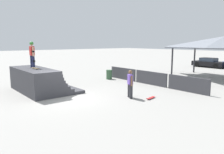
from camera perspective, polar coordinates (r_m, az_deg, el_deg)
ground_plane at (r=13.55m, az=-11.76°, el=-5.43°), size 160.00×160.00×0.00m
quarter_pipe_ramp at (r=15.76m, az=-18.71°, el=-1.04°), size 5.00×3.34×1.60m
skater_on_deck at (r=15.76m, az=-20.16°, el=5.92°), size 0.76×0.27×1.79m
skateboard_on_deck at (r=15.20m, az=-19.39°, el=2.20°), size 0.84×0.24×0.09m
bystander_walking at (r=13.20m, az=4.77°, el=-1.46°), size 0.66×0.41×1.70m
skateboard_on_ground at (r=13.30m, az=10.08°, el=-5.39°), size 0.37×0.84×0.09m
barrier_fence at (r=17.59m, az=10.09°, el=-0.30°), size 9.69×0.12×1.05m
pavilion_shelter at (r=22.24m, az=27.23°, el=8.00°), size 9.35×4.84×3.88m
trash_bin at (r=19.93m, az=-0.76°, el=0.65°), size 0.52×0.52×0.85m
parked_car_black at (r=32.11m, az=24.01°, el=3.41°), size 4.25×1.82×1.27m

